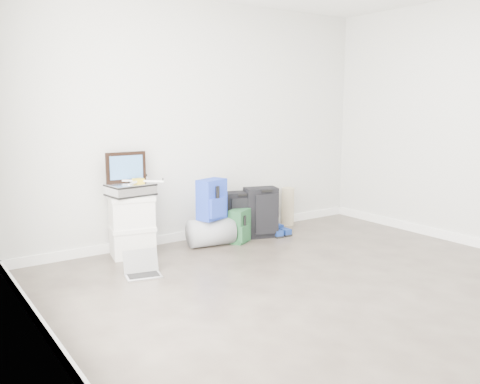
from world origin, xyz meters
TOP-DOWN VIEW (x-y plane):
  - ground at (0.00, 0.00)m, footprint 5.00×5.00m
  - room_envelope at (0.00, 0.02)m, footprint 4.52×5.02m
  - boxes_stack at (-1.01, 2.25)m, footprint 0.51×0.44m
  - briefcase at (-1.01, 2.25)m, footprint 0.47×0.36m
  - painting at (-1.01, 2.35)m, footprint 0.42×0.05m
  - drone at (-0.93, 2.23)m, footprint 0.41×0.41m
  - duffel_bag at (-0.14, 2.11)m, footprint 0.54×0.38m
  - blue_backpack at (-0.14, 2.08)m, footprint 0.36×0.31m
  - large_suitcase at (0.28, 2.21)m, footprint 0.39×0.31m
  - green_backpack at (0.20, 2.05)m, footprint 0.32×0.30m
  - carry_on at (0.54, 2.10)m, footprint 0.42×0.34m
  - shoes at (0.76, 2.03)m, footprint 0.23×0.26m
  - rolled_rug at (1.18, 2.38)m, footprint 0.16×0.16m
  - laptop at (-1.18, 1.62)m, footprint 0.36×0.29m

SIDE VIEW (x-z plane):
  - ground at x=0.00m, z-range 0.00..0.00m
  - shoes at x=0.76m, z-range 0.00..0.08m
  - laptop at x=-1.18m, z-range -0.06..0.17m
  - duffel_bag at x=-0.14m, z-range 0.00..0.31m
  - green_backpack at x=0.20m, z-range -0.01..0.37m
  - rolled_rug at x=1.18m, z-range 0.00..0.49m
  - large_suitcase at x=0.28m, z-range 0.00..0.55m
  - carry_on at x=0.54m, z-range 0.00..0.59m
  - boxes_stack at x=-1.01m, z-range 0.00..0.64m
  - blue_backpack at x=-0.14m, z-range 0.30..0.74m
  - briefcase at x=-1.01m, z-range 0.63..0.76m
  - drone at x=-0.93m, z-range 0.76..0.81m
  - painting at x=-1.01m, z-range 0.76..1.07m
  - room_envelope at x=0.00m, z-range 0.37..3.08m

